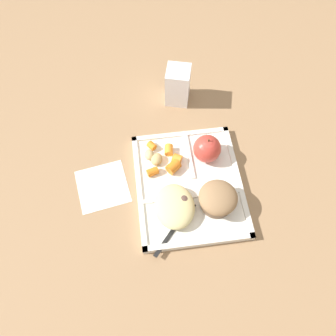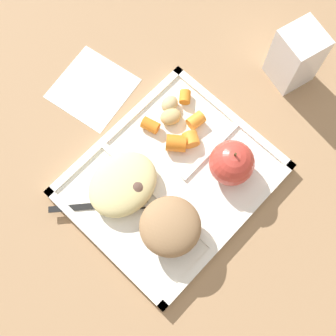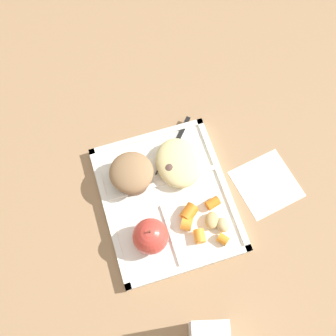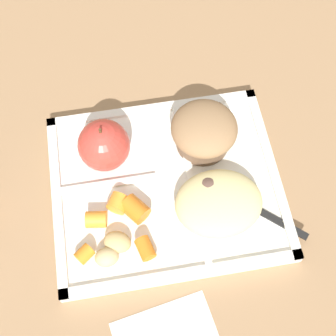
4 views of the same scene
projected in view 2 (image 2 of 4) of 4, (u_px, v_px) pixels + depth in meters
ground at (171, 182)px, 0.72m from camera, size 6.00×6.00×0.00m
lunch_tray at (171, 180)px, 0.72m from camera, size 0.31×0.26×0.02m
green_apple at (232, 163)px, 0.68m from camera, size 0.07×0.07×0.08m
bran_muffin at (170, 227)px, 0.65m from camera, size 0.09×0.09×0.06m
carrot_slice_center at (196, 120)px, 0.73m from camera, size 0.03×0.03×0.02m
carrot_slice_tilted at (150, 125)px, 0.73m from camera, size 0.03×0.03×0.02m
carrot_slice_diagonal at (185, 97)px, 0.74m from camera, size 0.03×0.03×0.02m
carrot_slice_edge at (176, 143)px, 0.71m from camera, size 0.04×0.04×0.03m
carrot_slice_near_corner at (191, 139)px, 0.72m from camera, size 0.03×0.03×0.03m
potato_chunk_corner at (171, 117)px, 0.73m from camera, size 0.04×0.04×0.02m
potato_chunk_large at (170, 104)px, 0.74m from camera, size 0.03×0.03×0.02m
egg_noodle_pile at (123, 184)px, 0.69m from camera, size 0.11×0.09×0.04m
meatball_center at (136, 189)px, 0.69m from camera, size 0.04×0.04×0.04m
meatball_front at (136, 192)px, 0.69m from camera, size 0.03×0.03×0.03m
plastic_fork at (104, 205)px, 0.70m from camera, size 0.13×0.11×0.00m
milk_carton at (296, 57)px, 0.73m from camera, size 0.08×0.08×0.11m
paper_napkin at (93, 88)px, 0.77m from camera, size 0.14×0.14×0.00m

